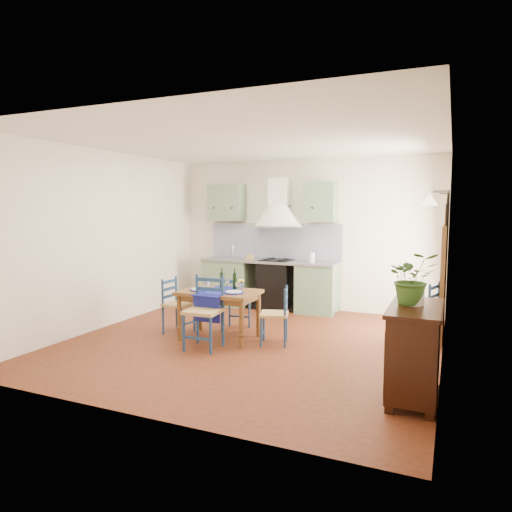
# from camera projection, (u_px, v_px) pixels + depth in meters

# --- Properties ---
(floor) EXTENTS (5.00, 5.00, 0.00)m
(floor) POSITION_uv_depth(u_px,v_px,m) (251.00, 343.00, 6.45)
(floor) COLOR #421C0E
(floor) RESTS_ON ground
(back_wall) EXTENTS (5.00, 0.96, 2.80)m
(back_wall) POSITION_uv_depth(u_px,v_px,m) (277.00, 253.00, 8.61)
(back_wall) COLOR white
(back_wall) RESTS_ON ground
(right_wall) EXTENTS (0.26, 5.00, 2.80)m
(right_wall) POSITION_uv_depth(u_px,v_px,m) (446.00, 254.00, 5.58)
(right_wall) COLOR white
(right_wall) RESTS_ON ground
(left_wall) EXTENTS (0.04, 5.00, 2.80)m
(left_wall) POSITION_uv_depth(u_px,v_px,m) (108.00, 239.00, 7.29)
(left_wall) COLOR white
(left_wall) RESTS_ON ground
(ceiling) EXTENTS (5.00, 5.00, 0.01)m
(ceiling) POSITION_uv_depth(u_px,v_px,m) (250.00, 140.00, 6.15)
(ceiling) COLOR white
(ceiling) RESTS_ON back_wall
(dining_table) EXTENTS (1.11, 0.84, 1.02)m
(dining_table) POSITION_uv_depth(u_px,v_px,m) (219.00, 296.00, 6.58)
(dining_table) COLOR brown
(dining_table) RESTS_ON ground
(chair_near) EXTENTS (0.48, 0.48, 0.98)m
(chair_near) POSITION_uv_depth(u_px,v_px,m) (205.00, 311.00, 6.15)
(chair_near) COLOR navy
(chair_near) RESTS_ON ground
(chair_far) EXTENTS (0.43, 0.43, 0.84)m
(chair_far) POSITION_uv_depth(u_px,v_px,m) (235.00, 303.00, 7.07)
(chair_far) COLOR navy
(chair_far) RESTS_ON ground
(chair_left) EXTENTS (0.41, 0.41, 0.84)m
(chair_left) POSITION_uv_depth(u_px,v_px,m) (177.00, 305.00, 6.91)
(chair_left) COLOR navy
(chair_left) RESTS_ON ground
(chair_right) EXTENTS (0.47, 0.47, 0.81)m
(chair_right) POSITION_uv_depth(u_px,v_px,m) (276.00, 315.00, 6.34)
(chair_right) COLOR navy
(chair_right) RESTS_ON ground
(chair_spare) EXTENTS (0.52, 0.52, 0.89)m
(chair_spare) POSITION_uv_depth(u_px,v_px,m) (423.00, 312.00, 6.31)
(chair_spare) COLOR navy
(chair_spare) RESTS_ON ground
(sideboard) EXTENTS (0.50, 1.05, 0.94)m
(sideboard) POSITION_uv_depth(u_px,v_px,m) (414.00, 348.00, 4.52)
(sideboard) COLOR black
(sideboard) RESTS_ON ground
(potted_plant) EXTENTS (0.59, 0.55, 0.53)m
(potted_plant) POSITION_uv_depth(u_px,v_px,m) (412.00, 278.00, 4.53)
(potted_plant) COLOR #325C20
(potted_plant) RESTS_ON sideboard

